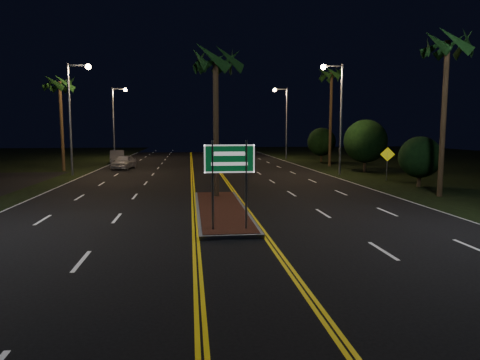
{
  "coord_description": "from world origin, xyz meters",
  "views": [
    {
      "loc": [
        -1.39,
        -12.25,
        3.71
      ],
      "look_at": [
        0.41,
        3.1,
        1.9
      ],
      "focal_mm": 32.0,
      "sensor_mm": 36.0,
      "label": 1
    }
  ],
  "objects": [
    {
      "name": "palm_median",
      "position": [
        0.0,
        10.5,
        7.28
      ],
      "size": [
        2.4,
        2.4,
        8.3
      ],
      "color": "#382819",
      "rests_on": "ground"
    },
    {
      "name": "shrub_mid",
      "position": [
        14.0,
        24.0,
        2.73
      ],
      "size": [
        3.78,
        3.78,
        4.62
      ],
      "color": "#382819",
      "rests_on": "ground"
    },
    {
      "name": "shrub_near",
      "position": [
        13.5,
        14.0,
        1.95
      ],
      "size": [
        2.7,
        2.7,
        3.3
      ],
      "color": "#382819",
      "rests_on": "ground"
    },
    {
      "name": "median_island",
      "position": [
        0.0,
        7.0,
        0.08
      ],
      "size": [
        2.25,
        10.25,
        0.17
      ],
      "color": "gray",
      "rests_on": "ground"
    },
    {
      "name": "ground",
      "position": [
        0.0,
        0.0,
        0.0
      ],
      "size": [
        120.0,
        120.0,
        0.0
      ],
      "primitive_type": "plane",
      "color": "black",
      "rests_on": "ground"
    },
    {
      "name": "streetlight_right_far",
      "position": [
        10.61,
        42.0,
        5.66
      ],
      "size": [
        1.91,
        0.44,
        9.0
      ],
      "color": "gray",
      "rests_on": "ground"
    },
    {
      "name": "warning_sign",
      "position": [
        13.0,
        17.57,
        1.59
      ],
      "size": [
        0.95,
        0.46,
        2.45
      ],
      "rotation": [
        0.0,
        0.0,
        -0.43
      ],
      "color": "gray",
      "rests_on": "ground"
    },
    {
      "name": "streetlight_left_far",
      "position": [
        -10.61,
        44.0,
        5.66
      ],
      "size": [
        1.91,
        0.44,
        9.0
      ],
      "color": "gray",
      "rests_on": "ground"
    },
    {
      "name": "car_far",
      "position": [
        -9.5,
        36.87,
        0.84
      ],
      "size": [
        2.9,
        5.3,
        1.68
      ],
      "primitive_type": "imported",
      "rotation": [
        0.0,
        0.0,
        0.15
      ],
      "color": "#999AA2",
      "rests_on": "ground"
    },
    {
      "name": "palm_right_near",
      "position": [
        12.5,
        10.0,
        8.21
      ],
      "size": [
        2.4,
        2.4,
        9.3
      ],
      "color": "#382819",
      "rests_on": "ground"
    },
    {
      "name": "streetlight_right_mid",
      "position": [
        10.61,
        22.0,
        5.66
      ],
      "size": [
        1.91,
        0.44,
        9.0
      ],
      "color": "gray",
      "rests_on": "ground"
    },
    {
      "name": "palm_left_far",
      "position": [
        -12.8,
        28.0,
        7.75
      ],
      "size": [
        2.4,
        2.4,
        8.8
      ],
      "color": "#382819",
      "rests_on": "ground"
    },
    {
      "name": "shrub_far",
      "position": [
        13.8,
        36.0,
        2.34
      ],
      "size": [
        3.24,
        3.24,
        3.96
      ],
      "color": "#382819",
      "rests_on": "ground"
    },
    {
      "name": "palm_right_far",
      "position": [
        12.8,
        30.0,
        9.14
      ],
      "size": [
        2.4,
        2.4,
        10.3
      ],
      "color": "#382819",
      "rests_on": "ground"
    },
    {
      "name": "highway_sign",
      "position": [
        0.0,
        2.8,
        2.4
      ],
      "size": [
        1.8,
        0.08,
        3.2
      ],
      "color": "gray",
      "rests_on": "ground"
    },
    {
      "name": "streetlight_left_mid",
      "position": [
        -10.61,
        24.0,
        5.66
      ],
      "size": [
        1.91,
        0.44,
        9.0
      ],
      "color": "gray",
      "rests_on": "ground"
    },
    {
      "name": "car_near",
      "position": [
        -7.69,
        29.65,
        0.78
      ],
      "size": [
        2.76,
        4.94,
        1.56
      ],
      "primitive_type": "imported",
      "rotation": [
        0.0,
        0.0,
        -0.17
      ],
      "color": "silver",
      "rests_on": "ground"
    }
  ]
}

